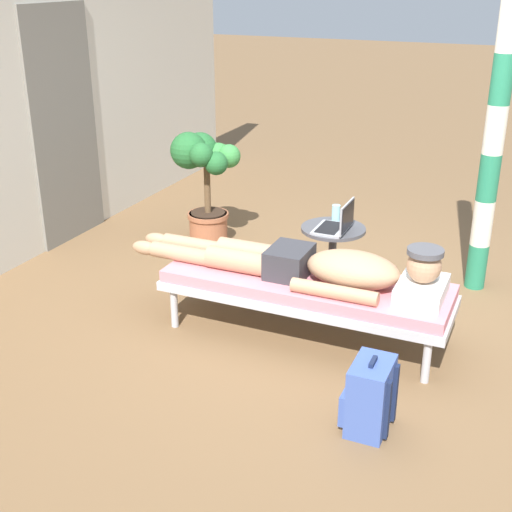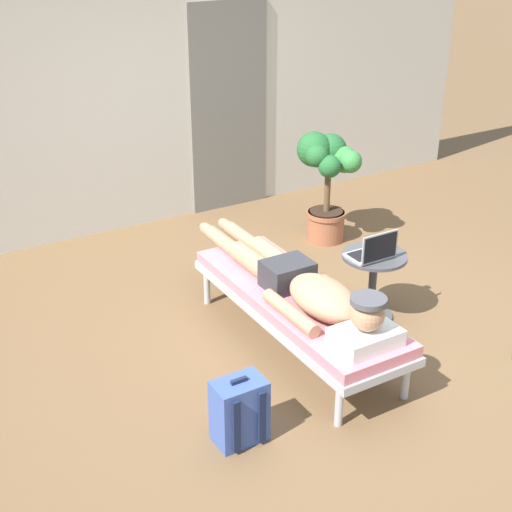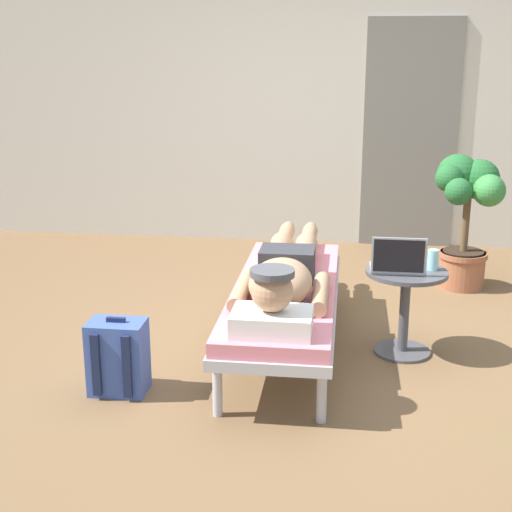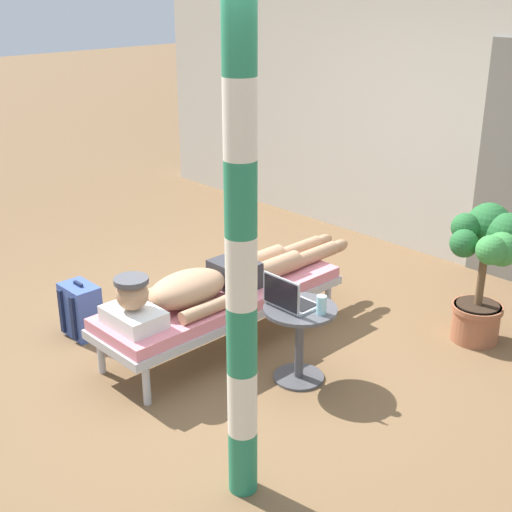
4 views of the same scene
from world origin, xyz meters
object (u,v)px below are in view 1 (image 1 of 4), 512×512
(laptop, at_px, (338,223))
(side_table, at_px, (332,248))
(drink_glass, at_px, (336,213))
(potted_plant, at_px, (205,174))
(backpack, at_px, (370,397))
(person_reclining, at_px, (318,266))
(porch_post, at_px, (495,130))
(lounge_chair, at_px, (306,288))

(laptop, bearing_deg, side_table, 40.52)
(drink_glass, xyz_separation_m, potted_plant, (0.39, 1.33, 0.05))
(drink_glass, relative_size, backpack, 0.29)
(drink_glass, height_order, potted_plant, potted_plant)
(laptop, distance_m, potted_plant, 1.53)
(laptop, bearing_deg, person_reclining, -173.54)
(potted_plant, bearing_deg, drink_glass, -106.43)
(potted_plant, distance_m, porch_post, 2.43)
(drink_glass, relative_size, potted_plant, 0.12)
(backpack, bearing_deg, lounge_chair, 38.64)
(person_reclining, bearing_deg, drink_glass, 10.24)
(backpack, bearing_deg, side_table, 24.73)
(person_reclining, xyz_separation_m, side_table, (0.71, 0.13, -0.16))
(porch_post, bearing_deg, drink_glass, 110.43)
(person_reclining, height_order, side_table, person_reclining)
(lounge_chair, relative_size, drink_glass, 15.64)
(person_reclining, distance_m, porch_post, 1.68)
(lounge_chair, bearing_deg, potted_plant, 48.26)
(laptop, relative_size, porch_post, 0.13)
(lounge_chair, height_order, potted_plant, potted_plant)
(lounge_chair, distance_m, potted_plant, 1.90)
(person_reclining, relative_size, drink_glass, 17.67)
(person_reclining, bearing_deg, side_table, 9.97)
(side_table, relative_size, porch_post, 0.21)
(lounge_chair, xyz_separation_m, potted_plant, (1.25, 1.40, 0.29))
(laptop, distance_m, backpack, 1.67)
(side_table, distance_m, drink_glass, 0.28)
(porch_post, bearing_deg, potted_plant, 89.82)
(lounge_chair, xyz_separation_m, backpack, (-0.83, -0.66, -0.15))
(backpack, height_order, porch_post, porch_post)
(lounge_chair, height_order, backpack, backpack)
(side_table, xyz_separation_m, potted_plant, (0.54, 1.36, 0.28))
(person_reclining, height_order, porch_post, porch_post)
(drink_glass, relative_size, porch_post, 0.05)
(laptop, bearing_deg, porch_post, -57.96)
(side_table, bearing_deg, laptop, -139.48)
(person_reclining, distance_m, laptop, 0.66)
(backpack, distance_m, porch_post, 2.34)
(side_table, bearing_deg, person_reclining, -170.03)
(lounge_chair, distance_m, side_table, 0.71)
(potted_plant, xyz_separation_m, porch_post, (-0.01, -2.36, 0.60))
(laptop, distance_m, drink_glass, 0.23)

